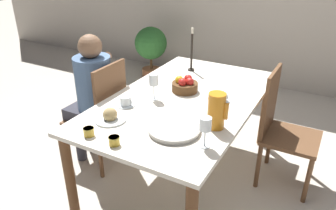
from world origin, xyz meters
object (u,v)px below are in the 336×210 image
object	(u,v)px
red_pitcher	(216,111)
jam_jar_amber	(89,131)
teacup_across	(221,97)
candlestick_tall	(192,54)
fruit_bowl	(185,85)
chair_person_side	(102,114)
chair_opposite	(282,127)
serving_tray	(174,129)
jam_jar_red	(114,140)
wine_glass_water	(154,81)
person_seated	(92,90)
potted_plant	(151,46)
bread_plate	(110,116)
teacup_near_person	(126,102)
wine_glass_juice	(206,126)

from	to	relation	value
red_pitcher	jam_jar_amber	bearing A→B (deg)	-143.53
teacup_across	candlestick_tall	distance (m)	0.70
jam_jar_amber	fruit_bowl	xyz separation A→B (m)	(0.21, 0.89, 0.02)
chair_person_side	chair_opposite	xyz separation A→B (m)	(1.39, 0.51, 0.00)
serving_tray	jam_jar_red	bearing A→B (deg)	-127.87
candlestick_tall	wine_glass_water	bearing A→B (deg)	-88.13
chair_opposite	serving_tray	xyz separation A→B (m)	(-0.53, -0.82, 0.26)
person_seated	potted_plant	size ratio (longest dim) A/B	1.55
chair_opposite	jam_jar_red	distance (m)	1.39
chair_opposite	person_seated	bearing A→B (deg)	-71.44
bread_plate	potted_plant	bearing A→B (deg)	115.99
person_seated	teacup_across	bearing A→B (deg)	-77.26
chair_opposite	jam_jar_amber	xyz separation A→B (m)	(-0.96, -1.12, 0.27)
teacup_near_person	bread_plate	bearing A→B (deg)	-80.02
person_seated	candlestick_tall	size ratio (longest dim) A/B	2.95
serving_tray	teacup_across	bearing A→B (deg)	80.20
chair_person_side	teacup_across	xyz separation A→B (m)	(0.96, 0.25, 0.27)
teacup_near_person	jam_jar_red	xyz separation A→B (m)	(0.25, -0.46, -0.00)
jam_jar_amber	teacup_near_person	bearing A→B (deg)	96.00
wine_glass_water	jam_jar_amber	xyz separation A→B (m)	(-0.07, -0.65, -0.12)
chair_opposite	jam_jar_amber	bearing A→B (deg)	-40.61
red_pitcher	serving_tray	size ratio (longest dim) A/B	0.71
teacup_near_person	serving_tray	bearing A→B (deg)	-18.06
jam_jar_amber	jam_jar_red	world-z (taller)	same
chair_opposite	serving_tray	bearing A→B (deg)	-32.61
chair_person_side	teacup_near_person	xyz separation A→B (m)	(0.38, -0.16, 0.27)
fruit_bowl	bread_plate	bearing A→B (deg)	-108.18
chair_person_side	serving_tray	size ratio (longest dim) A/B	2.87
person_seated	wine_glass_juice	xyz separation A→B (m)	(1.18, -0.39, 0.18)
chair_person_side	fruit_bowl	bearing A→B (deg)	-66.54
chair_opposite	chair_person_side	bearing A→B (deg)	-69.80
person_seated	candlestick_tall	distance (m)	0.95
chair_person_side	fruit_bowl	size ratio (longest dim) A/B	4.62
red_pitcher	candlestick_tall	bearing A→B (deg)	123.74
jam_jar_red	potted_plant	size ratio (longest dim) A/B	0.09
serving_tray	jam_jar_amber	world-z (taller)	jam_jar_amber
bread_plate	red_pitcher	bearing A→B (deg)	21.39
serving_tray	person_seated	bearing A→B (deg)	161.02
serving_tray	candlestick_tall	distance (m)	1.13
teacup_near_person	jam_jar_amber	distance (m)	0.45
red_pitcher	serving_tray	bearing A→B (deg)	-139.28
person_seated	jam_jar_red	size ratio (longest dim) A/B	17.27
red_pitcher	chair_person_side	bearing A→B (deg)	172.62
person_seated	candlestick_tall	bearing A→B (deg)	-38.20
wine_glass_water	bread_plate	size ratio (longest dim) A/B	0.94
chair_opposite	teacup_across	distance (m)	0.57
chair_opposite	red_pitcher	xyz separation A→B (m)	(-0.32, -0.65, 0.36)
candlestick_tall	person_seated	bearing A→B (deg)	-128.20
teacup_near_person	teacup_across	bearing A→B (deg)	35.34
chair_opposite	person_seated	xyz separation A→B (m)	(-1.48, -0.50, 0.19)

